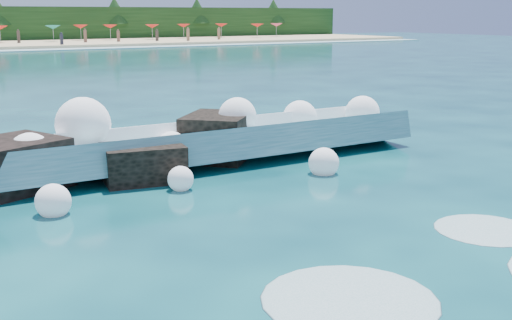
% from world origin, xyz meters
% --- Properties ---
extents(ground, '(200.00, 200.00, 0.00)m').
position_xyz_m(ground, '(0.00, 0.00, 0.00)').
color(ground, '#072F3A').
rests_on(ground, ground).
extents(breaking_wave, '(16.36, 2.62, 1.41)m').
position_xyz_m(breaking_wave, '(1.07, 6.99, 0.49)').
color(breaking_wave, teal).
rests_on(breaking_wave, ground).
extents(rock_cluster, '(8.52, 3.39, 1.45)m').
position_xyz_m(rock_cluster, '(0.41, 6.80, 0.46)').
color(rock_cluster, black).
rests_on(rock_cluster, ground).
extents(wave_spray, '(15.12, 4.35, 2.03)m').
position_xyz_m(wave_spray, '(0.50, 6.85, 0.93)').
color(wave_spray, white).
rests_on(wave_spray, ground).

